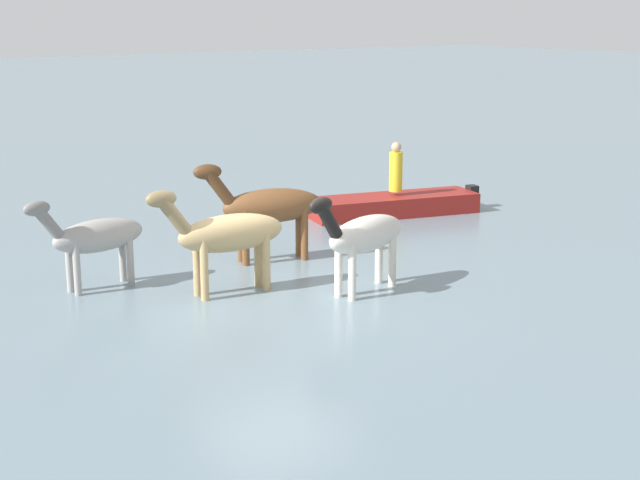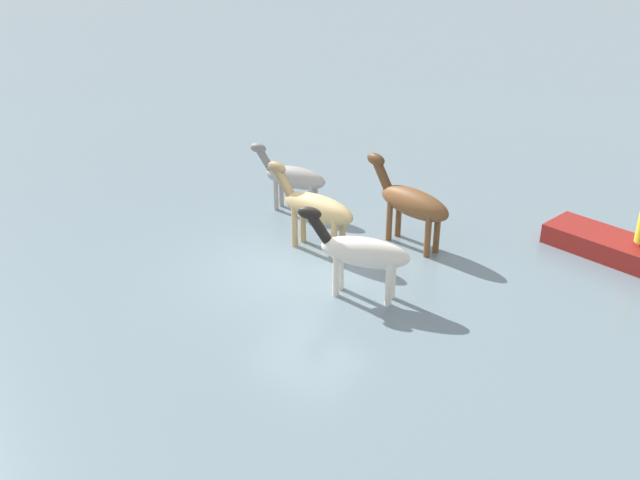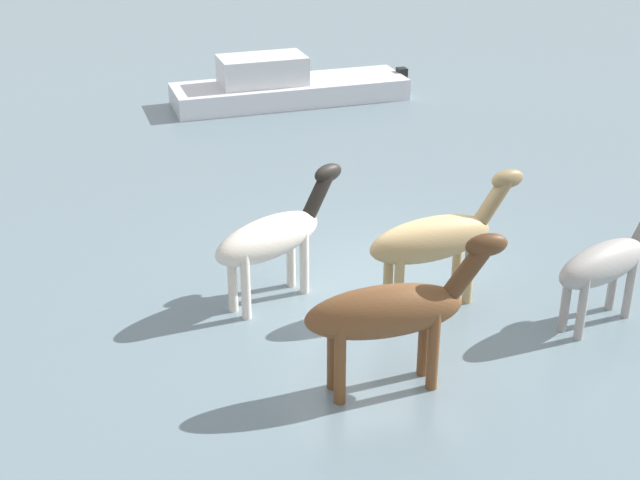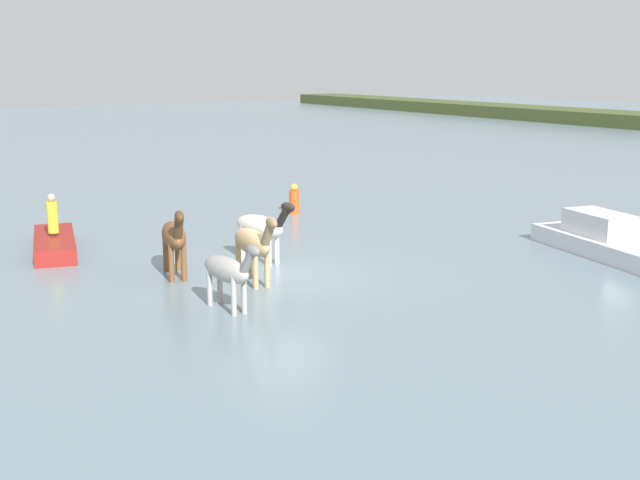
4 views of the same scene
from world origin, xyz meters
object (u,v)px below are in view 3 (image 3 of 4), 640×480
object	(u,v)px
horse_gray_outer	(436,239)
boat_tender_starboard	(285,89)
horse_mid_herd	(392,311)
horse_lead	(273,237)
horse_rear_stallion	(606,262)

from	to	relation	value
horse_gray_outer	boat_tender_starboard	bearing A→B (deg)	79.10
horse_gray_outer	horse_mid_herd	bearing A→B (deg)	-135.21
horse_lead	horse_mid_herd	world-z (taller)	horse_mid_herd
horse_lead	boat_tender_starboard	xyz separation A→B (m)	(4.93, 9.03, -0.70)
horse_rear_stallion	horse_lead	size ratio (longest dim) A/B	0.93
horse_lead	horse_rear_stallion	bearing A→B (deg)	-51.16
horse_mid_herd	boat_tender_starboard	size ratio (longest dim) A/B	0.41
horse_rear_stallion	horse_mid_herd	size ratio (longest dim) A/B	0.87
horse_gray_outer	horse_rear_stallion	distance (m)	2.37
horse_mid_herd	boat_tender_starboard	world-z (taller)	horse_mid_herd
boat_tender_starboard	horse_gray_outer	bearing A→B (deg)	85.73
horse_lead	horse_gray_outer	bearing A→B (deg)	-46.73
horse_gray_outer	horse_lead	size ratio (longest dim) A/B	1.04
horse_rear_stallion	horse_mid_herd	bearing A→B (deg)	171.49
boat_tender_starboard	horse_lead	bearing A→B (deg)	73.08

